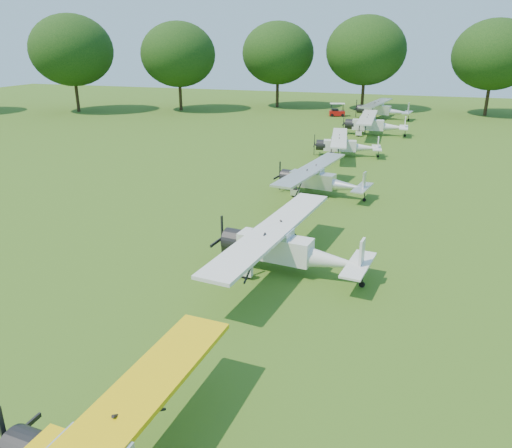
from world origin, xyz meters
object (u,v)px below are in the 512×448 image
(aircraft_4, at_px, (319,178))
(aircraft_5, at_px, (345,144))
(aircraft_7, at_px, (381,109))
(aircraft_3, at_px, (286,246))
(golf_cart, at_px, (337,112))
(aircraft_6, at_px, (373,123))

(aircraft_4, bearing_deg, aircraft_5, 99.99)
(aircraft_7, bearing_deg, aircraft_5, -83.86)
(aircraft_3, distance_m, aircraft_5, 24.12)
(aircraft_3, height_order, aircraft_4, aircraft_3)
(aircraft_7, distance_m, golf_cart, 5.84)
(aircraft_5, distance_m, aircraft_7, 23.31)
(aircraft_7, bearing_deg, aircraft_4, -82.69)
(aircraft_5, bearing_deg, aircraft_4, -97.31)
(aircraft_5, xyz_separation_m, aircraft_7, (1.18, 23.28, 0.24))
(aircraft_7, relative_size, golf_cart, 5.15)
(golf_cart, bearing_deg, aircraft_6, -79.96)
(aircraft_4, height_order, golf_cart, aircraft_4)
(aircraft_3, xyz_separation_m, aircraft_4, (-0.86, 11.89, -0.13))
(aircraft_3, height_order, golf_cart, aircraft_3)
(aircraft_3, relative_size, aircraft_4, 1.11)
(aircraft_5, bearing_deg, aircraft_3, -95.52)
(aircraft_4, bearing_deg, aircraft_7, 97.75)
(aircraft_3, bearing_deg, aircraft_6, 96.50)
(aircraft_7, bearing_deg, aircraft_6, -80.31)
(aircraft_3, bearing_deg, aircraft_7, 96.82)
(aircraft_3, xyz_separation_m, aircraft_5, (-0.96, 24.10, -0.19))
(aircraft_7, height_order, golf_cart, aircraft_7)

